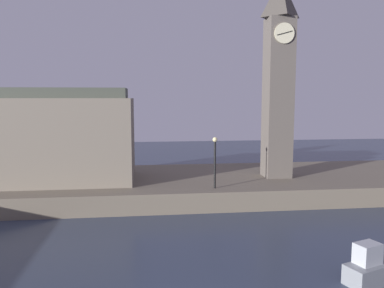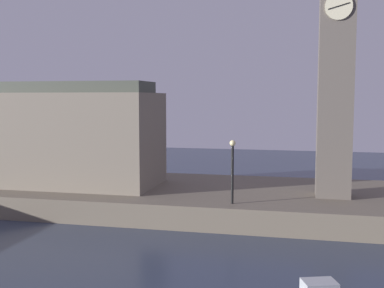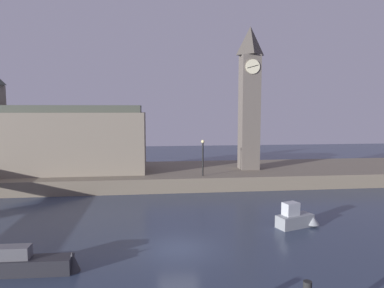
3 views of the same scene
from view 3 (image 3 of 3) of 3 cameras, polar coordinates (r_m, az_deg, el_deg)
ground_plane at (r=21.93m, az=-2.22°, el=-17.08°), size 120.00×120.00×0.00m
far_embankment at (r=40.93m, az=-4.28°, el=-5.21°), size 70.00×12.00×1.50m
clock_tower at (r=40.83m, az=9.54°, el=7.81°), size 2.35×2.39×16.52m
parliament_hall at (r=40.90m, az=-20.59°, el=0.73°), size 17.38×6.29×11.20m
streetlamp at (r=36.22m, az=1.81°, el=-1.58°), size 0.36×0.36×3.84m
boat_barge_dark at (r=20.65m, az=-25.27°, el=-17.53°), size 5.40×1.18×1.65m
boat_cruiser_grey at (r=26.60m, az=17.05°, el=-11.75°), size 3.45×1.93×1.82m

